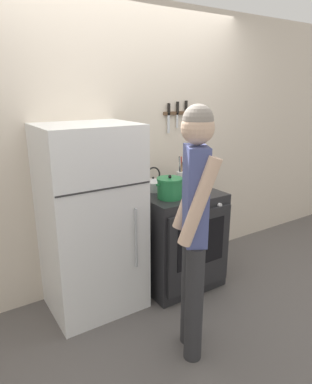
{
  "coord_description": "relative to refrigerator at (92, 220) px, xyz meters",
  "views": [
    {
      "loc": [
        -1.47,
        -2.76,
        1.8
      ],
      "look_at": [
        -0.01,
        -0.5,
        0.99
      ],
      "focal_mm": 32.0,
      "sensor_mm": 36.0,
      "label": 1
    }
  ],
  "objects": [
    {
      "name": "stove_range",
      "position": [
        0.8,
        -0.07,
        -0.31
      ],
      "size": [
        0.72,
        0.74,
        0.91
      ],
      "color": "#232326",
      "rests_on": "ground_plane"
    },
    {
      "name": "person",
      "position": [
        0.35,
        -0.88,
        0.2
      ],
      "size": [
        0.39,
        0.42,
        1.72
      ],
      "rotation": [
        0.0,
        0.0,
        1.07
      ],
      "color": "#2D2D30",
      "rests_on": "ground_plane"
    },
    {
      "name": "ground_plane",
      "position": [
        0.5,
        0.3,
        -0.78
      ],
      "size": [
        14.0,
        14.0,
        0.0
      ],
      "primitive_type": "plane",
      "color": "#5B5654"
    },
    {
      "name": "wall_knife_strip",
      "position": [
        1.06,
        0.29,
        0.81
      ],
      "size": [
        0.31,
        0.03,
        0.3
      ],
      "color": "brown"
    },
    {
      "name": "wall_back",
      "position": [
        0.5,
        0.33,
        0.5
      ],
      "size": [
        10.0,
        0.06,
        2.55
      ],
      "color": "beige",
      "rests_on": "ground_plane"
    },
    {
      "name": "tea_kettle",
      "position": [
        0.66,
        0.09,
        0.19
      ],
      "size": [
        0.25,
        0.2,
        0.22
      ],
      "color": "silver",
      "rests_on": "stove_range"
    },
    {
      "name": "refrigerator",
      "position": [
        0.0,
        0.0,
        0.0
      ],
      "size": [
        0.75,
        0.63,
        1.55
      ],
      "color": "white",
      "rests_on": "ground_plane"
    },
    {
      "name": "utensil_jar",
      "position": [
        0.98,
        0.1,
        0.2
      ],
      "size": [
        0.1,
        0.1,
        0.28
      ],
      "color": "silver",
      "rests_on": "stove_range"
    },
    {
      "name": "dutch_oven_pot",
      "position": [
        0.64,
        -0.19,
        0.22
      ],
      "size": [
        0.27,
        0.22,
        0.2
      ],
      "color": "#237A42",
      "rests_on": "stove_range"
    }
  ]
}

